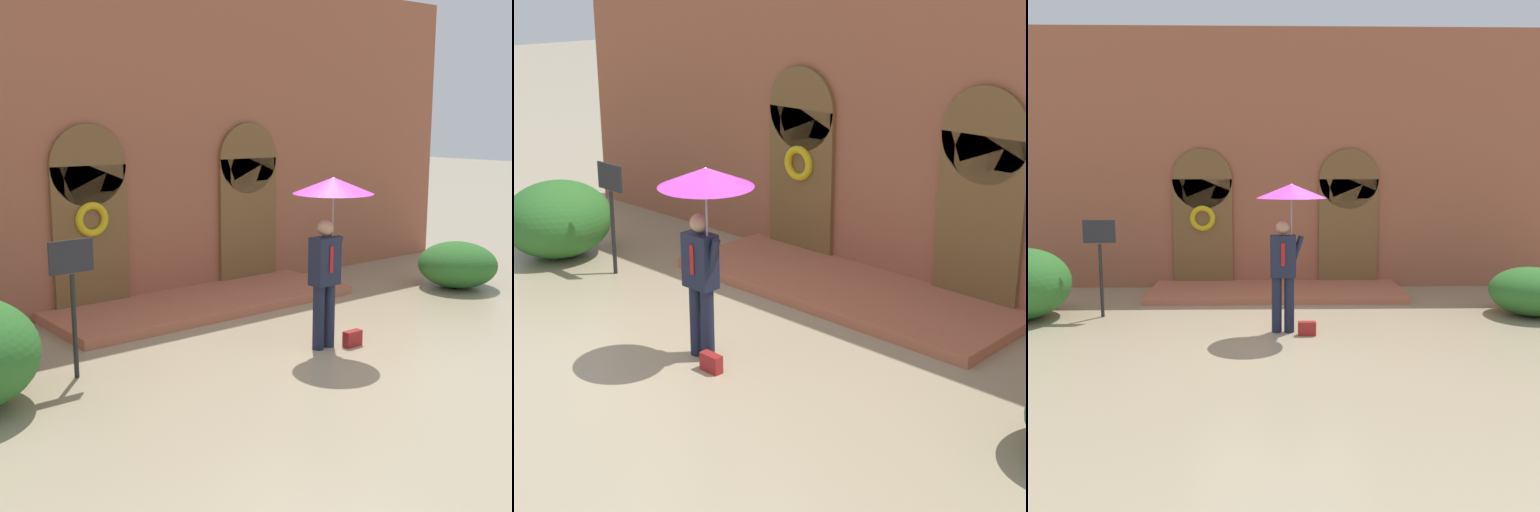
% 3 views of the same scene
% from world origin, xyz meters
% --- Properties ---
extents(ground_plane, '(80.00, 80.00, 0.00)m').
position_xyz_m(ground_plane, '(0.00, 0.00, 0.00)').
color(ground_plane, tan).
extents(building_facade, '(14.00, 2.30, 5.60)m').
position_xyz_m(building_facade, '(-0.00, 4.15, 2.68)').
color(building_facade, '#9E563D').
rests_on(building_facade, ground).
extents(person_with_umbrella, '(1.10, 1.10, 2.36)m').
position_xyz_m(person_with_umbrella, '(0.18, 0.26, 1.91)').
color(person_with_umbrella, '#191E33').
rests_on(person_with_umbrella, ground).
extents(handbag, '(0.28, 0.12, 0.22)m').
position_xyz_m(handbag, '(0.45, 0.06, 0.11)').
color(handbag, maroon).
rests_on(handbag, ground).
extents(sign_post, '(0.56, 0.06, 1.72)m').
position_xyz_m(sign_post, '(-3.10, 1.31, 1.16)').
color(sign_post, black).
rests_on(sign_post, ground).
extents(shrub_right, '(1.46, 1.45, 0.86)m').
position_xyz_m(shrub_right, '(4.56, 1.30, 0.43)').
color(shrub_right, '#2D6B28').
rests_on(shrub_right, ground).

